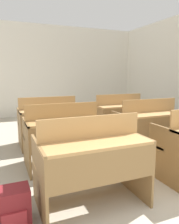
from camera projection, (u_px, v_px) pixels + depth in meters
wall_back at (41, 71)px, 7.40m from camera, size 6.90×0.06×3.05m
bench_front_left at (92, 160)px, 2.28m from camera, size 1.11×0.73×0.96m
bench_second_left at (63, 134)px, 3.29m from camera, size 1.11×0.73×0.96m
bench_second_right at (149, 125)px, 3.88m from camera, size 1.11×0.73×0.96m
bench_third_left at (49, 121)px, 4.28m from camera, size 1.11×0.73×0.96m
bench_third_right at (119, 115)px, 4.87m from camera, size 1.11×0.73×0.96m
wastepaper_bin at (165, 117)px, 6.43m from camera, size 0.32×0.32×0.32m
schoolbag at (13, 207)px, 2.00m from camera, size 0.31×0.25×0.35m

